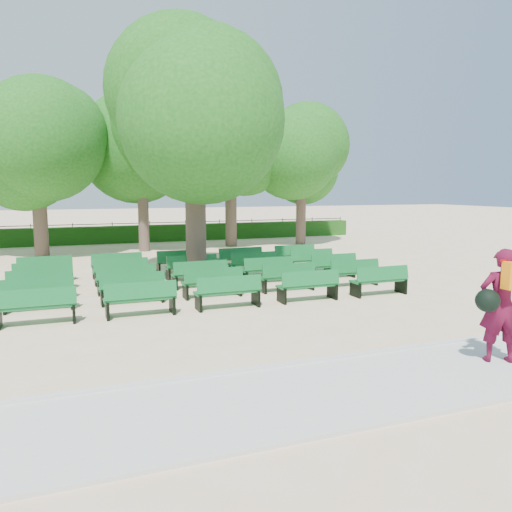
{
  "coord_description": "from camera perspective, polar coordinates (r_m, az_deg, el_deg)",
  "views": [
    {
      "loc": [
        -3.3,
        -13.31,
        2.9
      ],
      "look_at": [
        1.39,
        -1.0,
        1.1
      ],
      "focal_mm": 35.0,
      "sensor_mm": 36.0,
      "label": 1
    }
  ],
  "objects": [
    {
      "name": "curb",
      "position": [
        8.3,
        4.05,
        -12.31
      ],
      "size": [
        30.0,
        0.12,
        0.1
      ],
      "primitive_type": "cube",
      "color": "silver",
      "rests_on": "ground"
    },
    {
      "name": "ground",
      "position": [
        14.02,
        -6.8,
        -4.22
      ],
      "size": [
        120.0,
        120.0,
        0.0
      ],
      "primitive_type": "plane",
      "color": "beige"
    },
    {
      "name": "hedge",
      "position": [
        27.62,
        -13.93,
        2.45
      ],
      "size": [
        26.0,
        0.7,
        0.9
      ],
      "primitive_type": "cube",
      "color": "#1D5014",
      "rests_on": "ground"
    },
    {
      "name": "tree_line",
      "position": [
        23.72,
        -12.71,
        0.56
      ],
      "size": [
        21.8,
        6.8,
        7.04
      ],
      "primitive_type": null,
      "color": "#22691C",
      "rests_on": "ground"
    },
    {
      "name": "paving",
      "position": [
        7.35,
        7.96,
        -15.26
      ],
      "size": [
        30.0,
        2.2,
        0.06
      ],
      "primitive_type": "cube",
      "color": "silver",
      "rests_on": "ground"
    },
    {
      "name": "fence",
      "position": [
        28.06,
        -14.0,
        1.61
      ],
      "size": [
        26.0,
        0.1,
        1.02
      ],
      "primitive_type": null,
      "color": "black",
      "rests_on": "ground"
    },
    {
      "name": "person",
      "position": [
        9.04,
        26.12,
        -4.94
      ],
      "size": [
        0.94,
        0.69,
        1.88
      ],
      "rotation": [
        0.0,
        0.0,
        2.73
      ],
      "color": "#4E0B23",
      "rests_on": "ground"
    },
    {
      "name": "tree_among",
      "position": [
        15.87,
        -7.1,
        15.55
      ],
      "size": [
        5.45,
        5.45,
        7.55
      ],
      "color": "brown",
      "rests_on": "ground"
    },
    {
      "name": "bench_array",
      "position": [
        14.53,
        -10.43,
        -3.53
      ],
      "size": [
        1.61,
        0.51,
        1.01
      ],
      "rotation": [
        0.0,
        0.0,
        0.01
      ],
      "color": "#12672B",
      "rests_on": "ground"
    }
  ]
}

